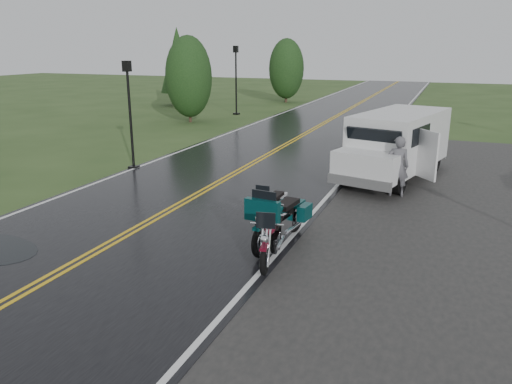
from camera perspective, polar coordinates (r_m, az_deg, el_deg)
ground at (r=12.25m, az=-15.89°, el=-5.59°), size 120.00×120.00×0.00m
road at (r=20.70m, az=0.92°, el=3.99°), size 8.00×100.00×0.04m
motorcycle_red at (r=9.87m, az=1.00°, el=-6.41°), size 1.14×2.22×1.25m
motorcycle_teal at (r=10.62m, az=0.57°, el=-4.11°), size 1.19×2.57×1.47m
motorcycle_silver at (r=12.12m, az=0.58°, el=-2.30°), size 0.74×1.95×1.14m
van_white at (r=16.49m, az=10.33°, el=4.58°), size 3.58×6.26×2.32m
person_at_van at (r=15.69m, az=15.86°, el=2.73°), size 0.73×0.54×1.84m
lamp_post_near_left at (r=19.06m, az=-14.18°, el=8.47°), size 0.34×0.34×4.00m
lamp_post_far_left at (r=33.97m, az=-2.29°, el=12.63°), size 0.39×0.39×4.53m
tree_left_mid at (r=30.72m, az=-7.65°, el=11.95°), size 2.79×2.79×4.35m
tree_left_far at (r=41.64m, az=3.48°, el=13.17°), size 2.82×2.82×4.34m
pine_left_far at (r=39.88m, az=-8.90°, el=13.86°), size 2.74×2.74×5.72m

